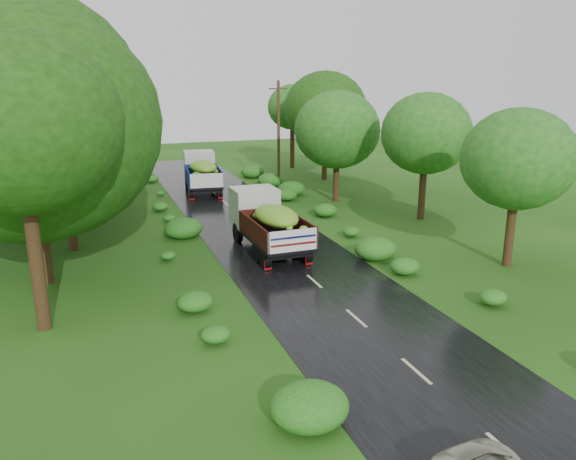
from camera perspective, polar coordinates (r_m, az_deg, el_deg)
name	(u,v)px	position (r m, az deg, el deg)	size (l,w,h in m)	color
ground	(416,371)	(17.75, 12.89, -13.83)	(120.00, 120.00, 0.00)	#17400D
road	(344,308)	(21.64, 5.75, -7.88)	(6.50, 80.00, 0.02)	black
road_lines	(334,298)	(22.47, 4.65, -6.91)	(0.12, 69.60, 0.00)	#BFB78C
truck_near	(267,219)	(28.04, -2.18, 1.08)	(2.48, 6.69, 2.79)	black
truck_far	(202,171)	(42.76, -8.77, 5.97)	(3.04, 6.86, 2.79)	black
utility_pole	(279,134)	(43.48, -0.96, 9.77)	(1.37, 0.60, 8.12)	#382616
trees_left	(51,108)	(34.43, -22.93, 11.33)	(6.96, 33.87, 9.75)	black
trees_right	(359,123)	(39.93, 7.18, 10.70)	(6.19, 32.83, 7.48)	black
shrubs	(271,237)	(29.41, -1.76, -0.71)	(11.90, 44.00, 0.70)	#145815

